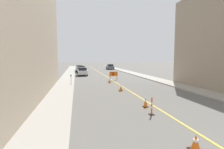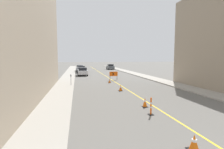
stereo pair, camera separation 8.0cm
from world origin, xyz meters
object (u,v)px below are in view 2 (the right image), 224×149
object	(u,v)px
traffic_cone_second	(145,102)
traffic_cone_nearest	(194,143)
delineator_post_front	(151,107)
parked_car_curb_near	(83,71)
parked_car_curb_far	(80,68)
parked_car_curb_mid	(81,69)
traffic_cone_fourth	(110,81)
arrow_barricade_primary	(114,74)
parked_car_opposite_side	(110,67)
parking_meter_near_curb	(71,77)
traffic_cone_third	(121,88)

from	to	relation	value
traffic_cone_second	traffic_cone_nearest	bearing A→B (deg)	-94.09
traffic_cone_second	delineator_post_front	bearing A→B (deg)	-100.12
parked_car_curb_near	parked_car_curb_far	distance (m)	11.70
traffic_cone_second	parked_car_curb_mid	size ratio (longest dim) A/B	0.15
traffic_cone_fourth	delineator_post_front	world-z (taller)	delineator_post_front
arrow_barricade_primary	parked_car_curb_near	xyz separation A→B (m)	(-4.46, 8.48, -0.16)
arrow_barricade_primary	parked_car_curb_far	size ratio (longest dim) A/B	0.31
traffic_cone_fourth	delineator_post_front	bearing A→B (deg)	-90.20
traffic_cone_fourth	parked_car_curb_mid	distance (m)	18.19
traffic_cone_second	parked_car_opposite_side	bearing A→B (deg)	82.60
traffic_cone_second	parked_car_opposite_side	xyz separation A→B (m)	(5.28, 40.65, 0.47)
parked_car_curb_mid	parked_car_opposite_side	world-z (taller)	same
parking_meter_near_curb	parked_car_curb_far	bearing A→B (deg)	86.55
traffic_cone_third	parked_car_opposite_side	bearing A→B (deg)	80.95
delineator_post_front	arrow_barricade_primary	bearing A→B (deg)	86.00
parked_car_curb_mid	traffic_cone_second	bearing A→B (deg)	-85.78
parked_car_curb_far	parking_meter_near_curb	distance (m)	24.56
delineator_post_front	traffic_cone_second	bearing A→B (deg)	79.88
delineator_post_front	parked_car_curb_far	size ratio (longest dim) A/B	0.25
parked_car_curb_mid	arrow_barricade_primary	bearing A→B (deg)	-76.11
parked_car_curb_far	parking_meter_near_curb	world-z (taller)	parked_car_curb_far
traffic_cone_fourth	parked_car_curb_near	distance (m)	11.61
parking_meter_near_curb	traffic_cone_second	bearing A→B (deg)	-62.81
parking_meter_near_curb	traffic_cone_fourth	bearing A→B (deg)	18.29
parking_meter_near_curb	parked_car_opposite_side	bearing A→B (deg)	70.39
traffic_cone_fourth	delineator_post_front	size ratio (longest dim) A/B	0.53
delineator_post_front	traffic_cone_fourth	bearing A→B (deg)	89.80
traffic_cone_fourth	parked_car_opposite_side	distance (m)	28.89
traffic_cone_third	traffic_cone_fourth	xyz separation A→B (m)	(-0.05, 6.09, -0.04)
traffic_cone_third	arrow_barricade_primary	bearing A→B (deg)	83.02
traffic_cone_fourth	arrow_barricade_primary	bearing A→B (deg)	66.97
traffic_cone_nearest	parked_car_curb_near	distance (m)	29.45
traffic_cone_nearest	parking_meter_near_curb	world-z (taller)	parking_meter_near_curb
traffic_cone_second	parked_car_curb_mid	distance (m)	30.38
traffic_cone_fourth	parked_car_curb_far	world-z (taller)	parked_car_curb_far
arrow_barricade_primary	parked_car_curb_far	distance (m)	20.75
arrow_barricade_primary	parking_meter_near_curb	bearing A→B (deg)	-149.45
traffic_cone_nearest	traffic_cone_third	world-z (taller)	traffic_cone_third
parking_meter_near_curb	traffic_cone_nearest	bearing A→B (deg)	-73.05
parked_car_curb_mid	parked_car_opposite_side	size ratio (longest dim) A/B	1.02
delineator_post_front	parked_car_curb_mid	bearing A→B (deg)	96.10
parked_car_opposite_side	traffic_cone_third	bearing A→B (deg)	-98.81
traffic_cone_nearest	delineator_post_front	distance (m)	4.18
traffic_cone_nearest	parked_car_opposite_side	xyz separation A→B (m)	(5.70, 46.52, 0.50)
parked_car_curb_near	parked_car_opposite_side	world-z (taller)	same
traffic_cone_second	parked_car_curb_far	bearing A→B (deg)	96.44
delineator_post_front	parked_car_opposite_side	world-z (taller)	parked_car_opposite_side
delineator_post_front	parked_car_curb_near	xyz separation A→B (m)	(-3.30, 25.10, 0.34)
parking_meter_near_curb	parked_car_curb_near	bearing A→B (deg)	81.86
traffic_cone_nearest	arrow_barricade_primary	xyz separation A→B (m)	(1.28, 20.79, 0.65)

